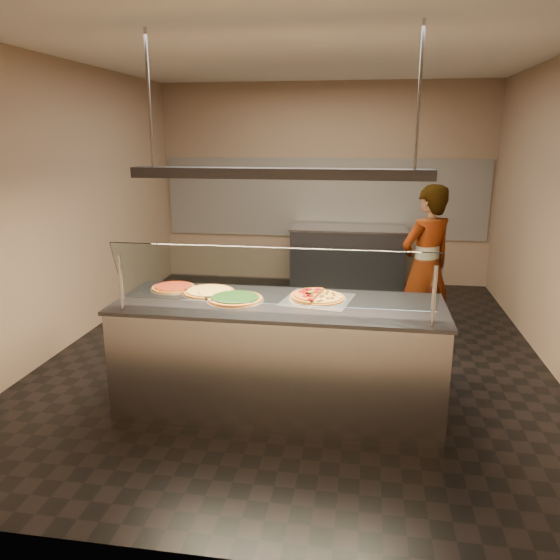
% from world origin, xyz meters
% --- Properties ---
extents(ground, '(5.00, 6.00, 0.02)m').
position_xyz_m(ground, '(0.00, 0.00, -0.01)').
color(ground, black).
rests_on(ground, ground).
extents(ceiling, '(5.00, 6.00, 0.02)m').
position_xyz_m(ceiling, '(0.00, 0.00, 3.01)').
color(ceiling, silver).
rests_on(ceiling, wall_back).
extents(wall_back, '(5.00, 0.02, 3.00)m').
position_xyz_m(wall_back, '(0.00, 3.01, 1.50)').
color(wall_back, '#93775F').
rests_on(wall_back, ground).
extents(wall_front, '(5.00, 0.02, 3.00)m').
position_xyz_m(wall_front, '(0.00, -3.01, 1.50)').
color(wall_front, '#93775F').
rests_on(wall_front, ground).
extents(wall_left, '(0.02, 6.00, 3.00)m').
position_xyz_m(wall_left, '(-2.51, 0.00, 1.50)').
color(wall_left, '#93775F').
rests_on(wall_left, ground).
extents(tile_band, '(4.90, 0.02, 1.20)m').
position_xyz_m(tile_band, '(0.00, 2.98, 1.30)').
color(tile_band, silver).
rests_on(tile_band, wall_back).
extents(serving_counter, '(2.64, 0.94, 0.93)m').
position_xyz_m(serving_counter, '(0.00, -1.26, 0.47)').
color(serving_counter, '#B7B7BC').
rests_on(serving_counter, ground).
extents(sneeze_guard, '(2.40, 0.18, 0.54)m').
position_xyz_m(sneeze_guard, '(0.00, -1.60, 1.23)').
color(sneeze_guard, '#B7B7BC').
rests_on(sneeze_guard, serving_counter).
extents(perforated_tray, '(0.61, 0.61, 0.01)m').
position_xyz_m(perforated_tray, '(0.30, -1.15, 0.94)').
color(perforated_tray, silver).
rests_on(perforated_tray, serving_counter).
extents(half_pizza_pepperoni, '(0.29, 0.47, 0.05)m').
position_xyz_m(half_pizza_pepperoni, '(0.19, -1.15, 0.96)').
color(half_pizza_pepperoni, '#914F19').
rests_on(half_pizza_pepperoni, perforated_tray).
extents(half_pizza_sausage, '(0.29, 0.47, 0.04)m').
position_xyz_m(half_pizza_sausage, '(0.40, -1.15, 0.96)').
color(half_pizza_sausage, '#914F19').
rests_on(half_pizza_sausage, perforated_tray).
extents(pizza_spinach, '(0.47, 0.47, 0.03)m').
position_xyz_m(pizza_spinach, '(-0.36, -1.27, 0.95)').
color(pizza_spinach, silver).
rests_on(pizza_spinach, serving_counter).
extents(pizza_cheese, '(0.46, 0.46, 0.03)m').
position_xyz_m(pizza_cheese, '(-0.63, -1.09, 0.94)').
color(pizza_cheese, silver).
rests_on(pizza_cheese, serving_counter).
extents(pizza_tomato, '(0.40, 0.40, 0.03)m').
position_xyz_m(pizza_tomato, '(-0.98, -1.01, 0.94)').
color(pizza_tomato, silver).
rests_on(pizza_tomato, serving_counter).
extents(pizza_spatula, '(0.25, 0.21, 0.02)m').
position_xyz_m(pizza_spatula, '(-0.63, -1.22, 0.96)').
color(pizza_spatula, '#B7B7BC').
rests_on(pizza_spatula, pizza_spinach).
extents(prep_table, '(1.68, 0.74, 0.93)m').
position_xyz_m(prep_table, '(0.42, 2.55, 0.47)').
color(prep_table, '#414147').
rests_on(prep_table, ground).
extents(worker, '(0.76, 0.72, 1.75)m').
position_xyz_m(worker, '(1.31, 0.43, 0.87)').
color(worker, '#332F39').
rests_on(worker, ground).
extents(heat_lamp_housing, '(2.30, 0.18, 0.08)m').
position_xyz_m(heat_lamp_housing, '(0.00, -1.26, 1.95)').
color(heat_lamp_housing, '#414147').
rests_on(heat_lamp_housing, ceiling).
extents(lamp_rod_left, '(0.02, 0.02, 1.01)m').
position_xyz_m(lamp_rod_left, '(-1.00, -1.26, 2.50)').
color(lamp_rod_left, '#B7B7BC').
rests_on(lamp_rod_left, ceiling).
extents(lamp_rod_right, '(0.02, 0.02, 1.01)m').
position_xyz_m(lamp_rod_right, '(1.00, -1.26, 2.50)').
color(lamp_rod_right, '#B7B7BC').
rests_on(lamp_rod_right, ceiling).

